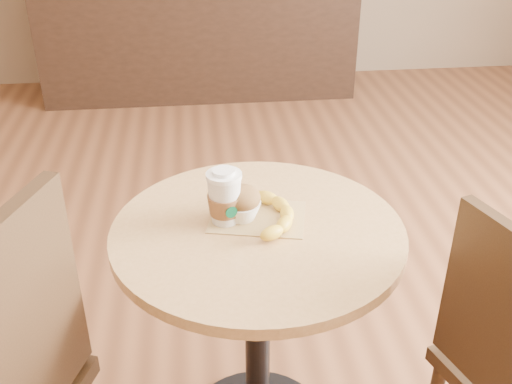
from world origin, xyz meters
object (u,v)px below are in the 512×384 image
(muffin, at_px, (241,203))
(banana, at_px, (270,212))
(cafe_table, at_px, (258,292))
(coffee_cup, at_px, (225,199))

(muffin, relative_size, banana, 0.39)
(cafe_table, distance_m, banana, 0.23)
(cafe_table, xyz_separation_m, coffee_cup, (-0.08, 0.04, 0.27))
(coffee_cup, xyz_separation_m, muffin, (0.04, 0.01, -0.02))
(coffee_cup, bearing_deg, cafe_table, -43.37)
(cafe_table, relative_size, coffee_cup, 5.05)
(coffee_cup, distance_m, muffin, 0.05)
(cafe_table, bearing_deg, muffin, 127.82)
(cafe_table, relative_size, muffin, 7.44)
(muffin, bearing_deg, coffee_cup, -166.11)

